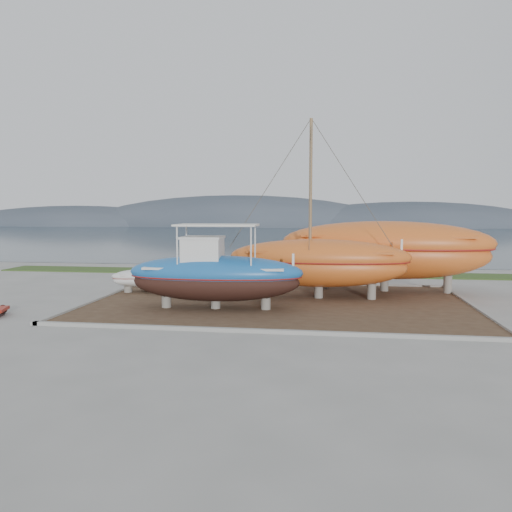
% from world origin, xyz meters
% --- Properties ---
extents(ground, '(140.00, 140.00, 0.00)m').
position_xyz_m(ground, '(0.00, 0.00, 0.00)').
color(ground, gray).
rests_on(ground, ground).
extents(dirt_patch, '(18.00, 12.00, 0.06)m').
position_xyz_m(dirt_patch, '(0.00, 4.00, 0.03)').
color(dirt_patch, '#422D1E').
rests_on(dirt_patch, ground).
extents(curb_frame, '(18.60, 12.60, 0.15)m').
position_xyz_m(curb_frame, '(0.00, 4.00, 0.07)').
color(curb_frame, gray).
rests_on(curb_frame, ground).
extents(grass_strip, '(44.00, 3.00, 0.08)m').
position_xyz_m(grass_strip, '(0.00, 15.50, 0.04)').
color(grass_strip, '#284219').
rests_on(grass_strip, ground).
extents(sea, '(260.00, 100.00, 0.04)m').
position_xyz_m(sea, '(0.00, 70.00, 0.00)').
color(sea, '#192832').
rests_on(sea, ground).
extents(mountain_ridge, '(200.00, 36.00, 20.00)m').
position_xyz_m(mountain_ridge, '(0.00, 125.00, 0.00)').
color(mountain_ridge, '#333D49').
rests_on(mountain_ridge, ground).
extents(blue_caique, '(8.11, 2.85, 3.86)m').
position_xyz_m(blue_caique, '(-2.74, 1.98, 1.99)').
color(blue_caique, '#1A5DA6').
rests_on(blue_caique, dirt_patch).
extents(white_dinghy, '(4.39, 3.09, 1.24)m').
position_xyz_m(white_dinghy, '(-7.43, 6.20, 0.68)').
color(white_dinghy, silver).
rests_on(white_dinghy, dirt_patch).
extents(orange_sailboat, '(9.22, 2.75, 9.07)m').
position_xyz_m(orange_sailboat, '(1.89, 5.43, 4.59)').
color(orange_sailboat, '#C3581E').
rests_on(orange_sailboat, dirt_patch).
extents(orange_bare_hull, '(11.79, 4.42, 3.78)m').
position_xyz_m(orange_bare_hull, '(5.47, 8.21, 1.95)').
color(orange_bare_hull, '#C3581E').
rests_on(orange_bare_hull, dirt_patch).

